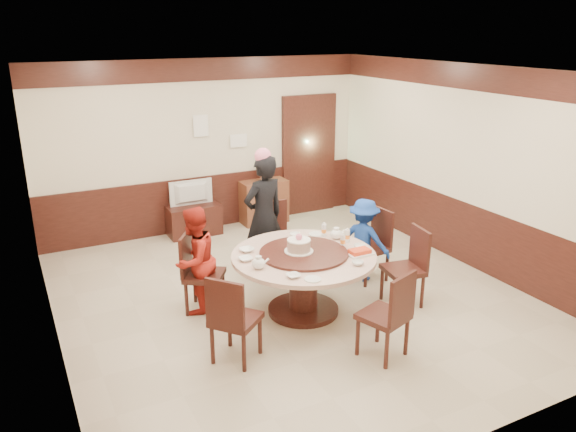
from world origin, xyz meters
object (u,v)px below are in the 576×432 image
banquet_table (304,271)px  television (192,193)px  person_blue (363,240)px  side_cabinet (264,202)px  person_standing (264,217)px  birthday_cake (299,245)px  tv_stand (194,220)px  shrimp_platter (360,252)px  thermos (264,170)px  person_red (195,260)px

banquet_table → television: (-0.32, 3.16, 0.17)m
person_blue → side_cabinet: (-0.19, 2.74, -0.19)m
person_standing → side_cabinet: person_standing is taller
birthday_cake → television: (-0.27, 3.12, -0.15)m
birthday_cake → tv_stand: birthday_cake is taller
person_standing → tv_stand: 2.10m
banquet_table → person_standing: (0.04, 1.18, 0.31)m
birthday_cake → person_standing: bearing=85.8°
person_blue → birthday_cake: (-1.20, -0.41, 0.29)m
birthday_cake → tv_stand: bearing=95.0°
birthday_cake → side_cabinet: birthday_cake is taller
banquet_table → television: bearing=95.8°
person_blue → banquet_table: bearing=76.4°
birthday_cake → side_cabinet: 3.35m
television → banquet_table: bearing=96.2°
banquet_table → side_cabinet: size_ratio=2.12×
shrimp_platter → thermos: bearing=83.6°
tv_stand → thermos: thermos is taller
person_blue → side_cabinet: person_blue is taller
banquet_table → tv_stand: size_ratio=1.99×
person_standing → television: person_standing is taller
thermos → person_blue: bearing=-86.1°
side_cabinet → thermos: (0.00, 0.00, 0.56)m
banquet_table → shrimp_platter: bearing=-27.8°
person_blue → thermos: person_blue is taller
banquet_table → person_red: 1.29m
banquet_table → person_blue: 1.24m
banquet_table → person_blue: bearing=21.1°
banquet_table → tv_stand: (-0.32, 3.16, -0.28)m
birthday_cake → tv_stand: (-0.27, 3.12, -0.61)m
tv_stand → thermos: size_ratio=2.24×
thermos → shrimp_platter: bearing=-96.4°
shrimp_platter → television: television is taller
person_blue → side_cabinet: size_ratio=1.42×
tv_stand → birthday_cake: bearing=-85.0°
tv_stand → television: 0.45m
person_red → thermos: size_ratio=3.43×
shrimp_platter → thermos: 3.52m
birthday_cake → side_cabinet: size_ratio=0.42×
person_standing → person_blue: bearing=135.5°
person_red → person_blue: (2.28, -0.18, -0.08)m
shrimp_platter → television: bearing=104.5°
person_red → thermos: bearing=-166.0°
side_cabinet → tv_stand: bearing=-178.7°
banquet_table → side_cabinet: 3.34m
banquet_table → birthday_cake: bearing=141.7°
person_blue → tv_stand: size_ratio=1.33×
television → person_standing: bearing=100.7°
person_blue → television: 3.09m
person_blue → thermos: bearing=-30.8°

